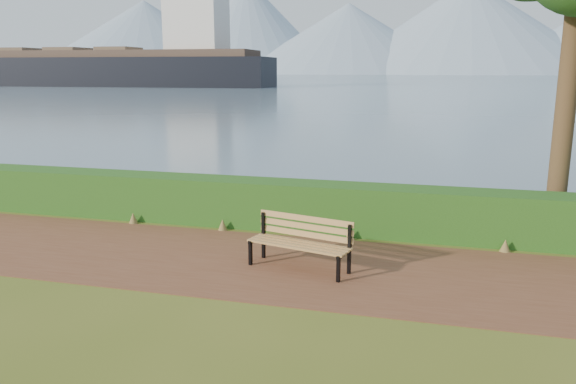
# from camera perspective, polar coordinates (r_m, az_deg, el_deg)

# --- Properties ---
(ground) EXTENTS (140.00, 140.00, 0.00)m
(ground) POSITION_cam_1_polar(r_m,az_deg,el_deg) (9.74, -4.98, -7.63)
(ground) COLOR #4B5B1A
(ground) RESTS_ON ground
(path) EXTENTS (40.00, 3.40, 0.01)m
(path) POSITION_cam_1_polar(r_m,az_deg,el_deg) (10.01, -4.40, -7.04)
(path) COLOR brown
(path) RESTS_ON ground
(hedge) EXTENTS (32.00, 0.85, 1.00)m
(hedge) POSITION_cam_1_polar(r_m,az_deg,el_deg) (11.97, -0.83, -1.27)
(hedge) COLOR #1B4212
(hedge) RESTS_ON ground
(water) EXTENTS (700.00, 510.00, 0.00)m
(water) POSITION_cam_1_polar(r_m,az_deg,el_deg) (268.64, 14.45, 11.30)
(water) COLOR #435D6C
(water) RESTS_ON ground
(mountains) EXTENTS (585.00, 190.00, 70.00)m
(mountains) POSITION_cam_1_polar(r_m,az_deg,el_deg) (415.55, 13.61, 15.42)
(mountains) COLOR #7B90A4
(mountains) RESTS_ON ground
(bench) EXTENTS (1.84, 0.94, 0.89)m
(bench) POSITION_cam_1_polar(r_m,az_deg,el_deg) (9.52, 1.36, -4.81)
(bench) COLOR black
(bench) RESTS_ON ground
(cargo_ship) EXTENTS (76.57, 15.19, 23.11)m
(cargo_ship) POSITION_cam_1_polar(r_m,az_deg,el_deg) (118.45, -19.09, 11.79)
(cargo_ship) COLOR black
(cargo_ship) RESTS_ON ground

